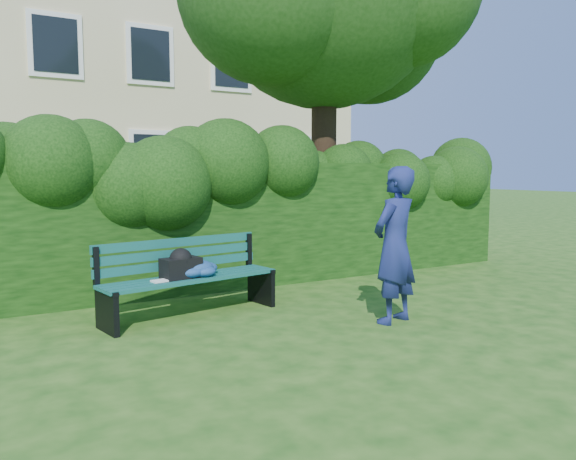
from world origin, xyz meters
TOP-DOWN VIEW (x-y plane):
  - ground at (0.00, 0.00)m, footprint 80.00×80.00m
  - apartment_building at (-0.00, 13.99)m, footprint 16.00×8.08m
  - hedge at (0.00, 2.20)m, footprint 10.00×1.00m
  - park_bench at (-1.26, 0.73)m, footprint 2.16×0.89m
  - man_reading at (0.61, -0.67)m, footprint 0.72×0.58m

SIDE VIEW (x-z plane):
  - ground at x=0.00m, z-range 0.00..0.00m
  - park_bench at x=-1.26m, z-range 0.06..0.95m
  - man_reading at x=0.61m, z-range 0.00..1.73m
  - hedge at x=0.00m, z-range 0.00..1.80m
  - apartment_building at x=0.00m, z-range 0.00..12.00m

